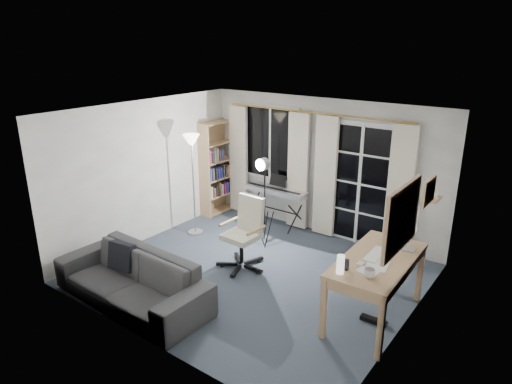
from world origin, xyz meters
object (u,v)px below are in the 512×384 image
Objects in this scene: torchiere_lamp at (192,155)px; sofa at (131,272)px; office_chair at (247,226)px; monitor at (409,226)px; keyboard_piano at (275,191)px; studio_light at (263,175)px; mug at (370,272)px; desk at (377,266)px; bookshelf at (217,170)px.

torchiere_lamp is 0.79× the size of sofa.
office_chair is 2.40m from monitor.
office_chair reaches higher than keyboard_piano.
studio_light is at bearing 14.22° from torchiere_lamp.
studio_light reaches higher than office_chair.
monitor is at bearing 84.22° from mug.
sofa reaches higher than desk.
sofa is at bearing -67.31° from torchiere_lamp.
monitor is (2.84, -1.24, 0.45)m from keyboard_piano.
monitor is 0.99m from mug.
office_chair is (0.21, -0.72, -0.60)m from studio_light.
desk is 3.15m from sofa.
office_chair is at bearing 162.99° from mug.
bookshelf is 13.56× the size of mug.
torchiere_lamp is 3.91m from mug.
studio_light is 1.42× the size of office_chair.
studio_light is 2.61m from sofa.
office_chair is 2.36m from mug.
desk is at bearing -32.58° from keyboard_piano.
keyboard_piano is (0.97, 1.11, -0.76)m from torchiere_lamp.
bookshelf is 3.49m from sofa.
monitor reaches higher than mug.
bookshelf is 1.29m from torchiere_lamp.
monitor is at bearing 64.78° from desk.
bookshelf reaches higher than mug.
office_chair reaches higher than desk.
sofa is (-2.82, -1.06, -0.45)m from mug.
mug reaches higher than desk.
bookshelf is 2.39m from office_chair.
monitor is (0.20, 0.45, 0.41)m from desk.
office_chair is (1.47, -0.40, -0.81)m from torchiere_lamp.
bookshelf is at bearing 113.33° from sofa.
studio_light is 2.61× the size of monitor.
torchiere_lamp is at bearing 163.75° from mug.
bookshelf is 3.09× the size of monitor.
desk is at bearing -3.11° from office_chair.
mug is (2.75, -2.19, 0.20)m from keyboard_piano.
torchiere_lamp reaches higher than monitor.
studio_light is (1.65, -0.76, 0.37)m from bookshelf.
torchiere_lamp is (0.39, -1.08, 0.58)m from bookshelf.
office_chair is 1.84× the size of monitor.
mug is at bearing -97.44° from monitor.
torchiere_lamp reaches higher than sofa.
studio_light is at bearing 150.24° from mug.
sofa is (-0.58, -1.74, -0.20)m from office_chair.
studio_light reaches higher than monitor.
office_chair is (1.86, -1.48, -0.23)m from bookshelf.
torchiere_lamp is 3.83m from monitor.
bookshelf is at bearing 109.79° from torchiere_lamp.
bookshelf is 1.68× the size of office_chair.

